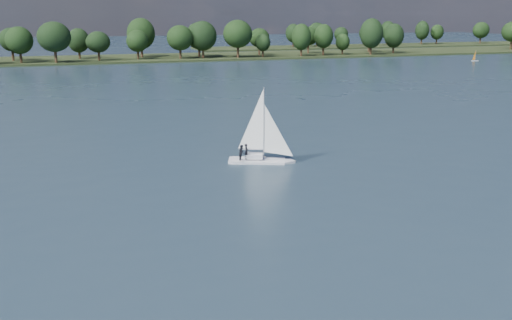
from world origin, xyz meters
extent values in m
plane|color=#233342|center=(0.00, 100.00, 0.00)|extent=(700.00, 700.00, 0.00)
cube|color=black|center=(0.00, 212.00, 0.00)|extent=(660.00, 40.00, 1.50)
cube|color=black|center=(160.00, 260.00, 0.00)|extent=(220.00, 30.00, 1.40)
cube|color=white|center=(8.75, 45.80, 0.00)|extent=(7.53, 4.61, 0.86)
cube|color=white|center=(8.75, 45.80, 0.86)|extent=(2.47, 1.99, 0.54)
cylinder|color=silver|center=(8.75, 45.80, 4.88)|extent=(0.13, 0.13, 8.58)
imported|color=black|center=(7.27, 45.92, 1.48)|extent=(0.71, 0.80, 1.85)
imported|color=black|center=(6.59, 45.57, 1.48)|extent=(1.10, 1.14, 1.85)
cube|color=white|center=(135.11, 162.85, 0.00)|extent=(2.78, 1.33, 0.43)
cylinder|color=silver|center=(135.11, 162.85, 2.16)|extent=(0.08, 0.08, 3.84)
camera|label=1|loc=(-12.73, -17.27, 17.52)|focal=40.00mm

